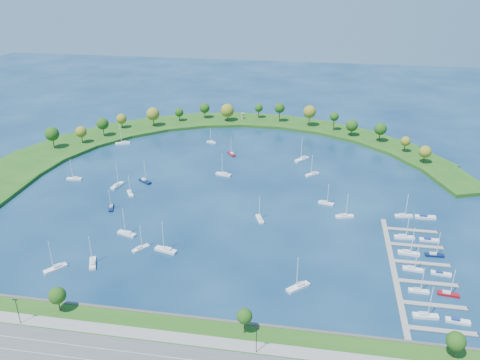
% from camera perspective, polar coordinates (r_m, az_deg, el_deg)
% --- Properties ---
extents(ground, '(700.00, 700.00, 0.00)m').
position_cam_1_polar(ground, '(259.37, -1.27, -1.18)').
color(ground, '#082547').
rests_on(ground, ground).
extents(breakwater, '(286.74, 247.64, 2.00)m').
position_cam_1_polar(breakwater, '(312.89, -8.01, 3.48)').
color(breakwater, '#1D5215').
rests_on(breakwater, ground).
extents(breakwater_trees, '(236.71, 91.71, 15.33)m').
position_cam_1_polar(breakwater_trees, '(337.71, -1.38, 7.09)').
color(breakwater_trees, '#382314').
rests_on(breakwater_trees, breakwater).
extents(harbor_tower, '(2.60, 2.60, 4.29)m').
position_cam_1_polar(harbor_tower, '(367.47, 0.30, 7.53)').
color(harbor_tower, gray).
rests_on(harbor_tower, breakwater).
extents(dock_system, '(24.28, 82.00, 1.60)m').
position_cam_1_polar(dock_system, '(206.97, 19.63, -10.11)').
color(dock_system, gray).
rests_on(dock_system, ground).
extents(moored_boat_0, '(5.96, 7.78, 11.46)m').
position_cam_1_polar(moored_boat_0, '(260.83, -12.80, -1.47)').
color(moored_boat_0, white).
rests_on(moored_boat_0, ground).
extents(moored_boat_1, '(6.42, 7.49, 11.40)m').
position_cam_1_polar(moored_boat_1, '(212.93, -11.60, -7.79)').
color(moored_boat_1, white).
rests_on(moored_boat_1, ground).
extents(moored_boat_2, '(9.82, 6.09, 13.99)m').
position_cam_1_polar(moored_boat_2, '(331.82, -13.61, 4.28)').
color(moored_boat_2, white).
rests_on(moored_boat_2, ground).
extents(moored_boat_3, '(6.98, 3.80, 9.88)m').
position_cam_1_polar(moored_boat_3, '(325.46, -3.37, 4.52)').
color(moored_boat_3, white).
rests_on(moored_boat_3, ground).
extents(moored_boat_4, '(7.75, 8.79, 13.52)m').
position_cam_1_polar(moored_boat_4, '(209.79, -20.86, -9.61)').
color(moored_boat_4, white).
rests_on(moored_boat_4, ground).
extents(moored_boat_5, '(7.99, 7.26, 12.43)m').
position_cam_1_polar(moored_boat_5, '(279.50, 8.50, 0.75)').
color(moored_boat_5, white).
rests_on(moored_boat_5, ground).
extents(moored_boat_6, '(5.02, 9.51, 13.46)m').
position_cam_1_polar(moored_boat_6, '(270.99, -14.22, -0.58)').
color(moored_boat_6, white).
rests_on(moored_boat_6, ground).
extents(moored_boat_7, '(8.96, 8.58, 14.25)m').
position_cam_1_polar(moored_boat_7, '(188.04, 6.87, -12.30)').
color(moored_boat_7, white).
rests_on(moored_boat_7, ground).
extents(moored_boat_8, '(5.09, 8.42, 11.98)m').
position_cam_1_polar(moored_boat_8, '(230.48, 2.33, -4.53)').
color(moored_boat_8, white).
rests_on(moored_boat_8, ground).
extents(moored_boat_9, '(9.29, 4.43, 13.17)m').
position_cam_1_polar(moored_boat_9, '(276.30, -1.94, 0.73)').
color(moored_boat_9, white).
rests_on(moored_boat_9, ground).
extents(moored_boat_10, '(6.32, 7.84, 11.71)m').
position_cam_1_polar(moored_boat_10, '(305.13, -0.99, 3.15)').
color(moored_boat_10, maroon).
rests_on(moored_boat_10, ground).
extents(moored_boat_11, '(8.09, 4.03, 11.46)m').
position_cam_1_polar(moored_boat_11, '(248.36, 10.08, -2.62)').
color(moored_boat_11, white).
rests_on(moored_boat_11, ground).
extents(moored_boat_12, '(8.79, 9.79, 15.16)m').
position_cam_1_polar(moored_boat_12, '(298.98, 7.31, 2.49)').
color(moored_boat_12, white).
rests_on(moored_boat_12, ground).
extents(moored_boat_13, '(4.17, 7.48, 10.59)m').
position_cam_1_polar(moored_boat_13, '(248.46, -14.91, -3.11)').
color(moored_boat_13, '#09173D').
rests_on(moored_boat_13, ground).
extents(moored_boat_14, '(8.63, 7.03, 12.93)m').
position_cam_1_polar(moored_boat_14, '(272.93, -11.11, -0.07)').
color(moored_boat_14, '#09173D').
rests_on(moored_boat_14, ground).
extents(moored_boat_15, '(8.94, 4.67, 12.66)m').
position_cam_1_polar(moored_boat_15, '(237.85, 12.18, -4.12)').
color(moored_boat_15, white).
rests_on(moored_boat_15, ground).
extents(moored_boat_16, '(5.70, 8.95, 12.79)m').
position_cam_1_polar(moored_boat_16, '(208.13, -16.94, -9.28)').
color(moored_boat_16, white).
rests_on(moored_boat_16, ground).
extents(moored_boat_17, '(10.14, 5.10, 14.35)m').
position_cam_1_polar(moored_boat_17, '(209.66, -8.70, -8.08)').
color(moored_boat_17, white).
rests_on(moored_boat_17, ground).
extents(moored_boat_18, '(9.28, 4.99, 13.15)m').
position_cam_1_polar(moored_boat_18, '(224.53, -13.17, -6.09)').
color(moored_boat_18, white).
rests_on(moored_boat_18, ground).
extents(moored_boat_19, '(8.54, 3.32, 12.23)m').
position_cam_1_polar(moored_boat_19, '(286.21, -18.90, 0.20)').
color(moored_boat_19, white).
rests_on(moored_boat_19, ground).
extents(docked_boat_0, '(8.84, 2.97, 12.80)m').
position_cam_1_polar(docked_boat_0, '(185.79, 20.96, -14.62)').
color(docked_boat_0, white).
rests_on(docked_boat_0, ground).
extents(docked_boat_1, '(8.23, 3.01, 1.64)m').
position_cam_1_polar(docked_boat_1, '(188.00, 24.21, -14.87)').
color(docked_boat_1, white).
rests_on(docked_boat_1, ground).
extents(docked_boat_2, '(7.50, 2.30, 10.95)m').
position_cam_1_polar(docked_boat_2, '(196.71, 20.26, -12.06)').
color(docked_boat_2, white).
rests_on(docked_boat_2, ground).
extents(docked_boat_3, '(7.96, 3.07, 11.40)m').
position_cam_1_polar(docked_boat_3, '(199.10, 23.29, -12.13)').
color(docked_boat_3, maroon).
rests_on(docked_boat_3, ground).
extents(docked_boat_4, '(8.12, 3.16, 11.63)m').
position_cam_1_polar(docked_boat_4, '(207.90, 19.65, -9.76)').
color(docked_boat_4, white).
rests_on(docked_boat_4, ground).
extents(docked_boat_5, '(7.88, 3.15, 1.56)m').
position_cam_1_polar(docked_boat_5, '(209.45, 22.54, -10.11)').
color(docked_boat_5, white).
rests_on(docked_boat_5, ground).
extents(docked_boat_6, '(8.96, 3.17, 12.93)m').
position_cam_1_polar(docked_boat_6, '(217.32, 19.20, -8.05)').
color(docked_boat_6, white).
rests_on(docked_boat_6, ground).
extents(docked_boat_7, '(7.71, 2.37, 11.25)m').
position_cam_1_polar(docked_boat_7, '(219.97, 21.90, -8.11)').
color(docked_boat_7, '#09173D').
rests_on(docked_boat_7, ground).
extents(docked_boat_8, '(8.83, 2.90, 12.80)m').
position_cam_1_polar(docked_boat_8, '(228.04, 18.75, -6.32)').
color(docked_boat_8, white).
rests_on(docked_boat_8, ground).
extents(docked_boat_9, '(8.29, 2.36, 1.69)m').
position_cam_1_polar(docked_boat_9, '(229.94, 21.33, -6.57)').
color(docked_boat_9, white).
rests_on(docked_boat_9, ground).
extents(docked_boat_10, '(8.55, 3.57, 12.18)m').
position_cam_1_polar(docked_boat_10, '(245.74, 18.68, -3.95)').
color(docked_boat_10, white).
rests_on(docked_boat_10, ground).
extents(docked_boat_11, '(9.72, 3.15, 1.96)m').
position_cam_1_polar(docked_boat_11, '(248.16, 20.92, -4.07)').
color(docked_boat_11, white).
rests_on(docked_boat_11, ground).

